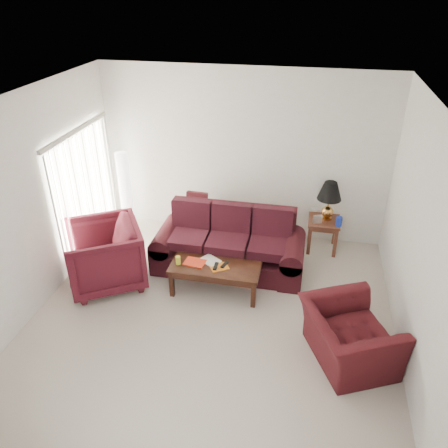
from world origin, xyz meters
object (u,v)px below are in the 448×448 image
Objects in this scene: armchair_left at (104,255)px; coffee_table at (216,277)px; sofa at (229,242)px; floor_lamp at (126,194)px; end_table at (322,234)px; armchair_right at (349,336)px.

armchair_left reaches higher than coffee_table.
floor_lamp is at bearing 162.73° from sofa.
floor_lamp is 1.58m from armchair_left.
armchair_left reaches higher than end_table.
floor_lamp reaches higher than end_table.
end_table is 2.56m from armchair_right.
armchair_right is (3.87, -2.38, -0.44)m from floor_lamp.
armchair_right is at bearing -31.80° from coffee_table.
sofa is 1.95m from armchair_left.
end_table is at bearing 40.60° from coffee_table.
sofa reaches higher than end_table.
sofa is at bearing 82.04° from armchair_left.
end_table is 0.52× the size of armchair_left.
armchair_right is 0.83× the size of coffee_table.
armchair_right is (3.61, -0.85, -0.14)m from armchair_left.
sofa is 2.45m from armchair_right.
end_table is at bearing 34.10° from sofa.
coffee_table is at bearing -34.64° from floor_lamp.
armchair_right is 2.16m from coffee_table.
armchair_left is 1.00× the size of armchair_right.
floor_lamp is 1.44× the size of armchair_right.
coffee_table is (-0.07, -0.61, -0.26)m from sofa.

